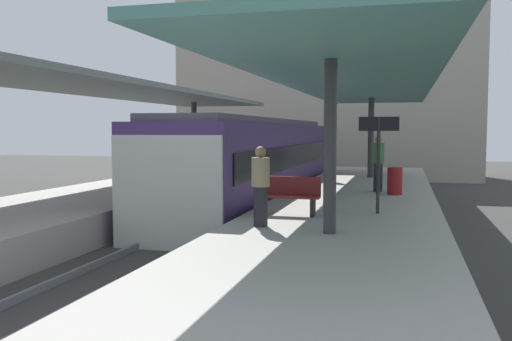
% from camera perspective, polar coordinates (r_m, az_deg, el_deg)
% --- Properties ---
extents(ground_plane, '(80.00, 80.00, 0.00)m').
position_cam_1_polar(ground_plane, '(16.16, -3.71, -6.19)').
color(ground_plane, '#383835').
extents(platform_left, '(4.40, 28.00, 1.00)m').
position_cam_1_polar(platform_left, '(17.66, -15.50, -3.81)').
color(platform_left, '#ADA8A0').
rests_on(platform_left, ground_plane).
extents(platform_right, '(4.40, 28.00, 1.00)m').
position_cam_1_polar(platform_right, '(15.30, 9.94, -4.94)').
color(platform_right, '#ADA8A0').
rests_on(platform_right, ground_plane).
extents(track_ballast, '(3.20, 28.00, 0.20)m').
position_cam_1_polar(track_ballast, '(16.14, -3.71, -5.85)').
color(track_ballast, '#423F3D').
rests_on(track_ballast, ground_plane).
extents(rail_near_side, '(0.08, 28.00, 0.14)m').
position_cam_1_polar(rail_near_side, '(16.36, -6.11, -5.12)').
color(rail_near_side, slate).
rests_on(rail_near_side, track_ballast).
extents(rail_far_side, '(0.08, 28.00, 0.14)m').
position_cam_1_polar(rail_far_side, '(15.90, -1.25, -5.37)').
color(rail_far_side, slate).
rests_on(rail_far_side, track_ballast).
extents(commuter_train, '(2.78, 15.51, 3.10)m').
position_cam_1_polar(commuter_train, '(19.78, 0.00, 0.76)').
color(commuter_train, '#472D6B').
rests_on(commuter_train, track_ballast).
extents(canopy_left, '(4.18, 21.00, 3.28)m').
position_cam_1_polar(canopy_left, '(18.75, -13.53, 7.88)').
color(canopy_left, '#333335').
rests_on(canopy_left, platform_left).
extents(canopy_right, '(4.18, 21.00, 3.35)m').
position_cam_1_polar(canopy_right, '(16.56, 10.54, 8.70)').
color(canopy_right, '#333335').
rests_on(canopy_right, platform_right).
extents(platform_bench, '(1.40, 0.41, 0.86)m').
position_cam_1_polar(platform_bench, '(12.47, 3.43, -2.48)').
color(platform_bench, black).
rests_on(platform_bench, platform_right).
extents(platform_sign, '(0.90, 0.08, 2.21)m').
position_cam_1_polar(platform_sign, '(12.88, 12.50, 2.81)').
color(platform_sign, '#262628').
rests_on(platform_sign, platform_right).
extents(litter_bin, '(0.44, 0.44, 0.80)m').
position_cam_1_polar(litter_bin, '(16.89, 14.08, -1.07)').
color(litter_bin, maroon).
rests_on(litter_bin, platform_right).
extents(passenger_near_bench, '(0.36, 0.36, 1.74)m').
position_cam_1_polar(passenger_near_bench, '(17.53, 12.46, 0.80)').
color(passenger_near_bench, '#232328').
rests_on(passenger_near_bench, platform_right).
extents(passenger_mid_platform, '(0.36, 0.36, 1.61)m').
position_cam_1_polar(passenger_mid_platform, '(20.86, 7.43, 1.19)').
color(passenger_mid_platform, '#386B3D').
rests_on(passenger_mid_platform, platform_right).
extents(passenger_far_end, '(0.36, 0.36, 1.59)m').
position_cam_1_polar(passenger_far_end, '(10.95, 0.47, -1.52)').
color(passenger_far_end, '#232328').
rests_on(passenger_far_end, platform_right).
extents(station_building_backdrop, '(18.00, 6.00, 11.00)m').
position_cam_1_polar(station_building_backdrop, '(35.46, 7.40, 8.34)').
color(station_building_backdrop, '#A89E8E').
rests_on(station_building_backdrop, ground_plane).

